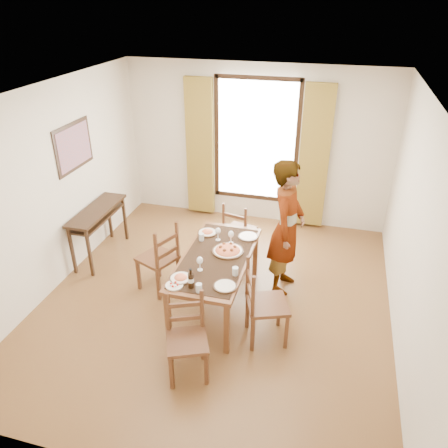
% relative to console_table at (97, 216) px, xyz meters
% --- Properties ---
extents(ground, '(5.00, 5.00, 0.00)m').
position_rel_console_table_xyz_m(ground, '(2.03, -0.60, -0.68)').
color(ground, '#4B2417').
rests_on(ground, ground).
extents(room_shell, '(4.60, 5.10, 2.74)m').
position_rel_console_table_xyz_m(room_shell, '(2.03, -0.47, 0.86)').
color(room_shell, beige).
rests_on(room_shell, ground).
extents(console_table, '(0.38, 1.20, 0.80)m').
position_rel_console_table_xyz_m(console_table, '(0.00, 0.00, 0.00)').
color(console_table, '#2F1F0F').
rests_on(console_table, ground).
extents(dining_table, '(0.82, 1.72, 0.76)m').
position_rel_console_table_xyz_m(dining_table, '(2.06, -0.72, 0.00)').
color(dining_table, brown).
rests_on(dining_table, ground).
extents(chair_west, '(0.59, 0.59, 1.02)m').
position_rel_console_table_xyz_m(chair_west, '(1.22, -0.57, -0.21)').
color(chair_west, brown).
rests_on(chair_west, ground).
extents(chair_north, '(0.50, 0.50, 0.94)m').
position_rel_console_table_xyz_m(chair_north, '(2.07, 0.51, -0.25)').
color(chair_north, brown).
rests_on(chair_north, ground).
extents(chair_south, '(0.55, 0.55, 0.95)m').
position_rel_console_table_xyz_m(chair_south, '(2.08, -1.89, -0.24)').
color(chair_south, brown).
rests_on(chair_south, ground).
extents(chair_east, '(0.59, 0.59, 1.04)m').
position_rel_console_table_xyz_m(chair_east, '(2.77, -1.16, -0.20)').
color(chair_east, brown).
rests_on(chair_east, ground).
extents(man, '(0.77, 0.59, 1.87)m').
position_rel_console_table_xyz_m(man, '(2.85, -0.08, 0.25)').
color(man, gray).
rests_on(man, ground).
extents(plate_sw, '(0.27, 0.27, 0.05)m').
position_rel_console_table_xyz_m(plate_sw, '(1.80, -1.28, 0.10)').
color(plate_sw, silver).
rests_on(plate_sw, dining_table).
extents(plate_se, '(0.27, 0.27, 0.05)m').
position_rel_console_table_xyz_m(plate_se, '(2.34, -1.30, 0.10)').
color(plate_se, silver).
rests_on(plate_se, dining_table).
extents(plate_nw, '(0.27, 0.27, 0.05)m').
position_rel_console_table_xyz_m(plate_nw, '(1.79, -0.19, 0.10)').
color(plate_nw, silver).
rests_on(plate_nw, dining_table).
extents(plate_ne, '(0.27, 0.27, 0.05)m').
position_rel_console_table_xyz_m(plate_ne, '(2.35, -0.14, 0.10)').
color(plate_ne, silver).
rests_on(plate_ne, dining_table).
extents(pasta_platter, '(0.40, 0.40, 0.10)m').
position_rel_console_table_xyz_m(pasta_platter, '(2.18, -0.58, 0.12)').
color(pasta_platter, red).
rests_on(pasta_platter, dining_table).
extents(caprese_plate, '(0.20, 0.20, 0.04)m').
position_rel_console_table_xyz_m(caprese_plate, '(1.78, -1.43, 0.09)').
color(caprese_plate, silver).
rests_on(caprese_plate, dining_table).
extents(wine_glass_a, '(0.08, 0.08, 0.18)m').
position_rel_console_table_xyz_m(wine_glass_a, '(1.96, -1.05, 0.16)').
color(wine_glass_a, white).
rests_on(wine_glass_a, dining_table).
extents(wine_glass_b, '(0.08, 0.08, 0.18)m').
position_rel_console_table_xyz_m(wine_glass_b, '(2.16, -0.36, 0.16)').
color(wine_glass_b, white).
rests_on(wine_glass_b, dining_table).
extents(wine_glass_c, '(0.08, 0.08, 0.18)m').
position_rel_console_table_xyz_m(wine_glass_c, '(1.98, -0.32, 0.16)').
color(wine_glass_c, white).
rests_on(wine_glass_c, dining_table).
extents(tumbler_a, '(0.07, 0.07, 0.10)m').
position_rel_console_table_xyz_m(tumbler_a, '(2.39, -1.04, 0.12)').
color(tumbler_a, silver).
rests_on(tumbler_a, dining_table).
extents(tumbler_b, '(0.07, 0.07, 0.10)m').
position_rel_console_table_xyz_m(tumbler_b, '(1.77, -0.39, 0.12)').
color(tumbler_b, silver).
rests_on(tumbler_b, dining_table).
extents(tumbler_c, '(0.07, 0.07, 0.10)m').
position_rel_console_table_xyz_m(tumbler_c, '(2.08, -1.45, 0.12)').
color(tumbler_c, silver).
rests_on(tumbler_c, dining_table).
extents(wine_bottle, '(0.07, 0.07, 0.25)m').
position_rel_console_table_xyz_m(wine_bottle, '(1.97, -1.40, 0.20)').
color(wine_bottle, black).
rests_on(wine_bottle, dining_table).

